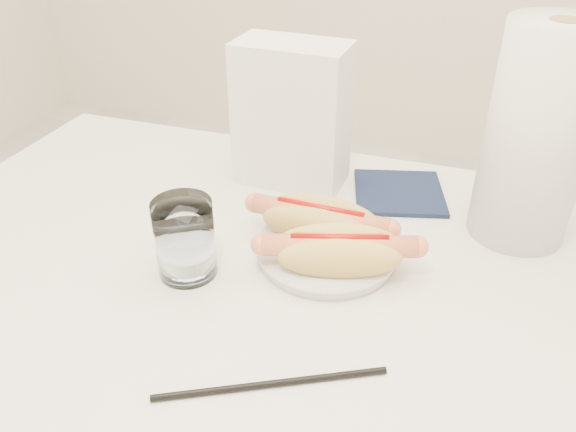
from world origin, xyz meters
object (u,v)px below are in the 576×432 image
(hotdog_right, at_px, (339,251))
(water_glass, at_px, (185,239))
(hotdog_left, at_px, (320,221))
(paper_towel_roll, at_px, (537,137))
(plate, at_px, (327,253))
(table, at_px, (286,315))
(napkin_box, at_px, (292,115))

(hotdog_right, bearing_deg, water_glass, 178.65)
(hotdog_left, distance_m, hotdog_right, 0.08)
(hotdog_right, bearing_deg, paper_towel_roll, 23.22)
(plate, height_order, paper_towel_roll, paper_towel_roll)
(table, bearing_deg, hotdog_left, 78.80)
(hotdog_left, height_order, paper_towel_roll, paper_towel_roll)
(table, xyz_separation_m, napkin_box, (-0.08, 0.27, 0.18))
(table, relative_size, hotdog_right, 6.01)
(hotdog_right, relative_size, napkin_box, 0.85)
(plate, distance_m, water_glass, 0.20)
(hotdog_right, height_order, napkin_box, napkin_box)
(hotdog_right, bearing_deg, napkin_box, 104.03)
(table, xyz_separation_m, plate, (0.04, 0.07, 0.07))
(plate, height_order, hotdog_left, hotdog_left)
(water_glass, distance_m, paper_towel_roll, 0.49)
(water_glass, bearing_deg, napkin_box, 80.08)
(table, bearing_deg, napkin_box, 106.79)
(napkin_box, bearing_deg, hotdog_right, -56.00)
(napkin_box, bearing_deg, hotdog_left, -57.39)
(hotdog_right, xyz_separation_m, water_glass, (-0.19, -0.05, 0.01))
(hotdog_right, relative_size, water_glass, 1.85)
(napkin_box, bearing_deg, table, -70.47)
(table, distance_m, hotdog_right, 0.12)
(hotdog_right, height_order, paper_towel_roll, paper_towel_roll)
(paper_towel_roll, bearing_deg, plate, -148.30)
(plate, distance_m, napkin_box, 0.25)
(plate, xyz_separation_m, napkin_box, (-0.12, 0.20, 0.11))
(table, height_order, plate, plate)
(napkin_box, bearing_deg, plate, -56.64)
(plate, height_order, hotdog_right, hotdog_right)
(water_glass, xyz_separation_m, paper_towel_roll, (0.41, 0.24, 0.10))
(plate, xyz_separation_m, hotdog_left, (-0.02, 0.03, 0.03))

